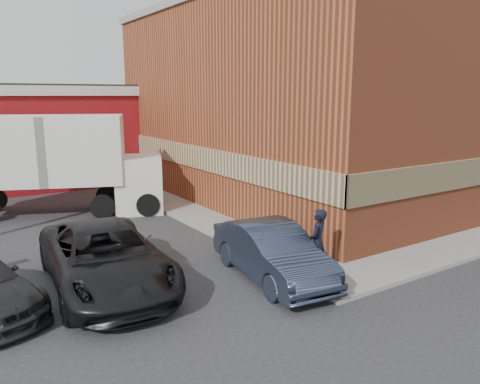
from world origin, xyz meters
TOP-DOWN VIEW (x-y plane):
  - ground at (0.00, 0.00)m, footprint 90.00×90.00m
  - brick_building at (8.50, 9.00)m, footprint 14.25×18.25m
  - sidewalk_west at (0.60, 9.00)m, footprint 1.80×18.00m
  - man at (0.20, -0.25)m, footprint 0.82×0.73m
  - sedan at (-0.80, 0.50)m, footprint 2.24×4.86m
  - suv_a at (-4.86, 2.40)m, footprint 3.24×6.20m
  - box_truck at (-3.79, 11.19)m, footprint 8.83×5.55m

SIDE VIEW (x-z plane):
  - ground at x=0.00m, z-range 0.00..0.00m
  - sidewalk_west at x=0.60m, z-range 0.00..0.12m
  - sedan at x=-0.80m, z-range 0.00..1.54m
  - suv_a at x=-4.86m, z-range 0.00..1.67m
  - man at x=0.20m, z-range 0.12..2.01m
  - box_truck at x=-3.79m, z-range 0.32..4.52m
  - brick_building at x=8.50m, z-range 0.00..9.36m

